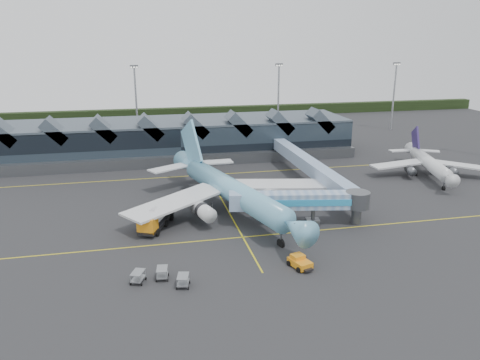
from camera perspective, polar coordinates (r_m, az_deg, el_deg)
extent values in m
plane|color=#272729|center=(81.22, -0.91, -4.76)|extent=(260.00, 260.00, 0.00)
cube|color=gold|center=(74.01, 0.34, -6.98)|extent=(120.00, 0.25, 0.01)
cube|color=gold|center=(107.35, -3.93, 0.63)|extent=(120.00, 0.25, 0.01)
cube|color=gold|center=(90.43, -2.19, -2.47)|extent=(0.25, 60.00, 0.01)
cube|color=black|center=(186.71, -7.81, 8.09)|extent=(260.00, 4.00, 4.00)
cube|color=black|center=(125.02, -7.64, 4.97)|extent=(90.00, 20.00, 9.00)
cube|color=#44505B|center=(124.15, -7.73, 7.09)|extent=(90.00, 20.00, 0.60)
cube|color=#52555A|center=(115.07, -7.09, 2.32)|extent=(90.00, 2.50, 2.60)
cube|color=#44505B|center=(120.60, -26.77, 5.20)|extent=(6.43, 6.00, 6.43)
cube|color=#44505B|center=(118.35, -21.60, 5.64)|extent=(6.43, 6.00, 6.43)
cube|color=#44505B|center=(117.10, -16.27, 6.04)|extent=(6.43, 6.00, 6.43)
cube|color=#44505B|center=(116.87, -10.86, 6.39)|extent=(6.43, 6.00, 6.43)
cube|color=#44505B|center=(117.68, -5.47, 6.68)|extent=(6.43, 6.00, 6.43)
cube|color=#44505B|center=(119.49, -0.20, 6.92)|extent=(6.43, 6.00, 6.43)
cube|color=#44505B|center=(122.28, 4.89, 7.08)|extent=(6.43, 6.00, 6.43)
cube|color=#44505B|center=(125.96, 9.71, 7.19)|extent=(6.43, 6.00, 6.43)
cylinder|color=gray|center=(147.22, -12.52, 9.07)|extent=(0.56, 0.56, 22.00)
cube|color=#52555A|center=(146.21, -12.80, 13.34)|extent=(2.40, 0.50, 0.90)
cylinder|color=gray|center=(153.97, 4.69, 9.74)|extent=(0.56, 0.56, 22.00)
cube|color=#52555A|center=(153.01, 4.79, 13.83)|extent=(2.40, 0.50, 0.90)
cylinder|color=gray|center=(168.32, 18.22, 9.57)|extent=(0.56, 0.56, 22.00)
cube|color=#52555A|center=(167.45, 18.57, 13.30)|extent=(2.40, 0.50, 0.90)
cylinder|color=#69B3D5|center=(81.95, -0.87, -1.33)|extent=(12.93, 32.42, 4.02)
cone|color=#69B3D5|center=(66.71, 6.85, -5.81)|extent=(5.42, 6.48, 4.02)
cube|color=black|center=(65.87, 7.22, -5.34)|extent=(1.56, 0.75, 0.48)
cone|color=#69B3D5|center=(99.30, -6.27, 2.00)|extent=(5.93, 8.27, 4.02)
cube|color=silver|center=(79.38, -7.91, -2.64)|extent=(18.52, 15.27, 1.33)
cube|color=silver|center=(88.28, 4.64, -0.52)|extent=(18.46, 6.64, 1.33)
cylinder|color=silver|center=(77.73, -4.54, -3.75)|extent=(3.95, 6.06, 2.49)
cylinder|color=silver|center=(83.88, 4.03, -2.17)|extent=(3.95, 6.06, 2.49)
cube|color=#69B3D5|center=(96.64, -5.92, 4.16)|extent=(3.32, 10.02, 11.08)
cube|color=silver|center=(96.33, -8.67, 1.44)|extent=(8.88, 7.03, 0.26)
cube|color=silver|center=(99.99, -3.34, 2.18)|extent=(8.49, 3.57, 0.26)
cylinder|color=#52555A|center=(70.76, 5.01, -7.18)|extent=(0.30, 0.30, 2.33)
cylinder|color=#52555A|center=(82.75, -3.41, -3.51)|extent=(0.30, 0.30, 2.33)
cylinder|color=#52555A|center=(85.69, 0.73, -2.75)|extent=(0.30, 0.30, 2.33)
cylinder|color=black|center=(71.07, 4.99, -7.73)|extent=(0.87, 1.56, 1.49)
cylinder|color=silver|center=(113.00, 22.11, 1.88)|extent=(8.25, 20.34, 2.90)
cone|color=silver|center=(102.24, 24.17, 0.15)|extent=(3.73, 4.13, 2.90)
cube|color=black|center=(101.69, 24.30, 0.41)|extent=(1.15, 0.62, 0.48)
cone|color=silver|center=(124.47, 20.34, 3.47)|extent=(4.04, 5.25, 2.90)
cube|color=silver|center=(111.95, 18.65, 1.84)|extent=(12.22, 4.28, 0.97)
cube|color=silver|center=(116.36, 25.10, 1.67)|extent=(12.14, 9.82, 0.97)
cylinder|color=#52555A|center=(110.57, 20.06, 1.13)|extent=(2.67, 3.84, 1.80)
cylinder|color=#52555A|center=(113.56, 24.43, 1.03)|extent=(2.67, 3.84, 1.80)
cube|color=#291B53|center=(122.84, 20.62, 4.56)|extent=(2.17, 6.40, 7.07)
cube|color=silver|center=(122.72, 18.99, 3.42)|extent=(5.58, 2.18, 0.24)
cube|color=silver|center=(124.68, 21.89, 3.32)|extent=(5.81, 4.50, 0.24)
cylinder|color=#52555A|center=(104.93, 23.59, -0.68)|extent=(0.27, 0.27, 1.68)
cylinder|color=#52555A|center=(113.59, 20.67, 0.91)|extent=(0.27, 0.27, 1.68)
cylinder|color=#52555A|center=(115.18, 23.01, 0.86)|extent=(0.27, 0.27, 1.68)
cylinder|color=black|center=(105.08, 23.56, -0.96)|extent=(0.71, 1.15, 1.07)
cube|color=#7496C2|center=(78.22, 6.98, -2.47)|extent=(18.58, 6.12, 2.67)
cube|color=#2A9AD3|center=(76.89, 7.13, -2.83)|extent=(18.09, 3.52, 1.10)
cube|color=#7496C2|center=(77.34, -0.46, -2.57)|extent=(2.89, 3.33, 2.76)
cylinder|color=#52555A|center=(79.39, 8.90, -3.87)|extent=(0.64, 0.64, 4.19)
cube|color=#52555A|center=(80.00, 8.84, -5.00)|extent=(2.51, 2.22, 0.83)
cylinder|color=black|center=(79.87, 8.19, -5.07)|extent=(0.51, 0.88, 0.83)
cylinder|color=black|center=(80.20, 9.49, -5.04)|extent=(0.51, 0.88, 0.83)
cylinder|color=#52555A|center=(80.37, 14.13, -2.34)|extent=(4.05, 4.05, 2.76)
cylinder|color=#52555A|center=(81.06, 14.02, -3.74)|extent=(1.65, 1.65, 4.19)
cube|color=black|center=(78.61, -10.12, -5.13)|extent=(6.47, 10.36, 0.56)
cube|color=orange|center=(74.88, -11.19, -5.35)|extent=(3.46, 3.34, 2.47)
cube|color=black|center=(73.90, -11.47, -5.20)|extent=(2.34, 1.13, 1.12)
cylinder|color=silver|center=(79.24, -9.84, -3.75)|extent=(4.95, 7.01, 2.59)
sphere|color=silver|center=(82.10, -9.05, -2.97)|extent=(2.47, 2.47, 2.47)
sphere|color=silver|center=(76.40, -10.68, -4.59)|extent=(2.47, 2.47, 2.47)
cylinder|color=black|center=(76.33, -11.99, -6.15)|extent=(0.81, 1.19, 1.12)
cylinder|color=black|center=(75.33, -10.01, -6.35)|extent=(0.81, 1.19, 1.12)
cylinder|color=black|center=(79.69, -10.92, -5.08)|extent=(0.81, 1.19, 1.12)
cylinder|color=black|center=(78.73, -9.01, -5.25)|extent=(0.81, 1.19, 1.12)
cylinder|color=black|center=(82.11, -10.21, -4.37)|extent=(0.81, 1.19, 1.12)
cylinder|color=black|center=(81.19, -8.35, -4.53)|extent=(0.81, 1.19, 1.12)
cube|color=orange|center=(65.13, 7.32, -9.99)|extent=(2.94, 3.78, 0.92)
cube|color=orange|center=(65.21, 7.05, -9.27)|extent=(2.03, 1.91, 0.65)
cube|color=black|center=(64.01, 8.28, -10.77)|extent=(1.46, 1.09, 0.28)
cylinder|color=black|center=(63.89, 7.15, -10.83)|extent=(0.49, 0.79, 0.74)
cylinder|color=black|center=(65.08, 8.67, -10.35)|extent=(0.49, 0.79, 0.74)
cylinder|color=black|center=(65.46, 5.97, -10.07)|extent=(0.49, 0.79, 0.74)
cylinder|color=black|center=(66.62, 7.47, -9.62)|extent=(0.49, 0.79, 0.74)
cube|color=gray|center=(62.65, -9.45, -11.35)|extent=(1.62, 2.30, 0.15)
cube|color=gray|center=(62.22, -9.49, -10.60)|extent=(1.62, 2.30, 0.08)
cylinder|color=black|center=(63.46, -8.72, -11.30)|extent=(0.16, 0.36, 0.35)
cube|color=gray|center=(60.54, -6.95, -12.30)|extent=(1.81, 2.40, 0.15)
cube|color=gray|center=(60.09, -6.98, -11.53)|extent=(1.81, 2.40, 0.08)
cylinder|color=black|center=(61.31, -6.15, -12.26)|extent=(0.19, 0.37, 0.35)
cube|color=gray|center=(62.35, -12.31, -11.67)|extent=(2.05, 2.50, 0.15)
cube|color=gray|center=(61.92, -12.37, -10.91)|extent=(2.05, 2.50, 0.08)
cylinder|color=black|center=(62.92, -11.40, -11.71)|extent=(0.24, 0.37, 0.35)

